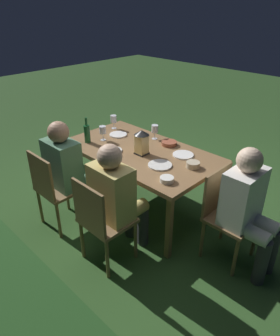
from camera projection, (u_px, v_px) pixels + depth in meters
name	position (u px, v px, depth m)	size (l,w,h in m)	color
ground_plane	(140.00, 206.00, 3.72)	(16.00, 16.00, 0.00)	#2D5123
dining_table	(140.00, 155.00, 3.40)	(1.67, 0.95, 0.73)	olive
chair_side_right_b	(54.00, 187.00, 3.18)	(0.42, 0.40, 0.87)	brown
person_in_green	(69.00, 167.00, 3.23)	(0.38, 0.47, 1.15)	#4C7A5B
chair_side_right_a	(101.00, 219.00, 2.72)	(0.42, 0.40, 0.87)	brown
person_in_mustard	(117.00, 196.00, 2.77)	(0.38, 0.47, 1.15)	tan
chair_head_near	(226.00, 211.00, 2.82)	(0.40, 0.42, 0.87)	brown
person_in_cream	(249.00, 206.00, 2.63)	(0.48, 0.38, 1.15)	white
lantern_centerpiece	(142.00, 141.00, 3.22)	(0.15, 0.15, 0.27)	black
green_bottle_on_table	(87.00, 133.00, 3.50)	(0.07, 0.07, 0.29)	#195128
wine_glass_a	(114.00, 119.00, 3.88)	(0.08, 0.08, 0.17)	silver
wine_glass_b	(155.00, 129.00, 3.59)	(0.08, 0.08, 0.17)	silver
wine_glass_c	(103.00, 131.00, 3.55)	(0.08, 0.08, 0.17)	silver
plate_a	(160.00, 165.00, 3.05)	(0.23, 0.23, 0.01)	silver
plate_b	(118.00, 135.00, 3.74)	(0.21, 0.21, 0.01)	white
plate_c	(112.00, 151.00, 3.34)	(0.22, 0.22, 0.01)	silver
plate_d	(183.00, 155.00, 3.25)	(0.22, 0.22, 0.01)	white
bowl_olives	(169.00, 143.00, 3.48)	(0.17, 0.17, 0.04)	#9E5138
bowl_bread	(167.00, 179.00, 2.78)	(0.13, 0.13, 0.04)	silver
bowl_salad	(193.00, 164.00, 3.02)	(0.13, 0.13, 0.06)	#BCAD8E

